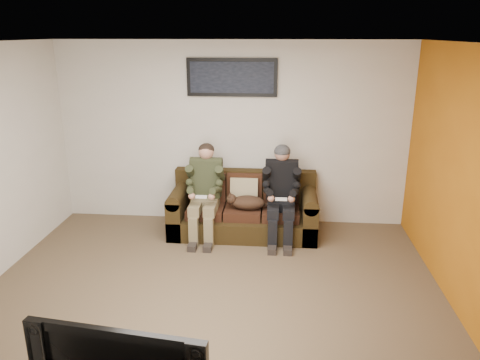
# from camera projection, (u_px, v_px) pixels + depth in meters

# --- Properties ---
(floor) EXTENTS (5.00, 5.00, 0.00)m
(floor) POSITION_uv_depth(u_px,v_px,m) (211.00, 299.00, 4.93)
(floor) COLOR brown
(floor) RESTS_ON ground
(ceiling) EXTENTS (5.00, 5.00, 0.00)m
(ceiling) POSITION_uv_depth(u_px,v_px,m) (205.00, 43.00, 4.15)
(ceiling) COLOR silver
(ceiling) RESTS_ON ground
(wall_back) EXTENTS (5.00, 0.00, 5.00)m
(wall_back) POSITION_uv_depth(u_px,v_px,m) (232.00, 134.00, 6.68)
(wall_back) COLOR beige
(wall_back) RESTS_ON ground
(wall_front) EXTENTS (5.00, 0.00, 5.00)m
(wall_front) POSITION_uv_depth(u_px,v_px,m) (142.00, 316.00, 2.40)
(wall_front) COLOR beige
(wall_front) RESTS_ON ground
(wall_right) EXTENTS (0.00, 4.50, 4.50)m
(wall_right) POSITION_uv_depth(u_px,v_px,m) (475.00, 190.00, 4.33)
(wall_right) COLOR beige
(wall_right) RESTS_ON ground
(accent_wall_right) EXTENTS (0.00, 4.50, 4.50)m
(accent_wall_right) POSITION_uv_depth(u_px,v_px,m) (474.00, 189.00, 4.33)
(accent_wall_right) COLOR #B06111
(accent_wall_right) RESTS_ON ground
(sofa) EXTENTS (2.00, 0.87, 0.82)m
(sofa) POSITION_uv_depth(u_px,v_px,m) (244.00, 210.00, 6.55)
(sofa) COLOR black
(sofa) RESTS_ON ground
(throw_pillow) EXTENTS (0.38, 0.18, 0.38)m
(throw_pillow) POSITION_uv_depth(u_px,v_px,m) (244.00, 191.00, 6.50)
(throw_pillow) COLOR tan
(throw_pillow) RESTS_ON sofa
(throw_blanket) EXTENTS (0.41, 0.20, 0.07)m
(throw_blanket) POSITION_uv_depth(u_px,v_px,m) (203.00, 169.00, 6.69)
(throw_blanket) COLOR gray
(throw_blanket) RESTS_ON sofa
(person_left) EXTENTS (0.51, 0.87, 1.26)m
(person_left) POSITION_uv_depth(u_px,v_px,m) (205.00, 187.00, 6.32)
(person_left) COLOR #7A6C4C
(person_left) RESTS_ON sofa
(person_right) EXTENTS (0.51, 0.86, 1.26)m
(person_right) POSITION_uv_depth(u_px,v_px,m) (281.00, 189.00, 6.23)
(person_right) COLOR black
(person_right) RESTS_ON sofa
(cat) EXTENTS (0.66, 0.26, 0.24)m
(cat) POSITION_uv_depth(u_px,v_px,m) (246.00, 202.00, 6.31)
(cat) COLOR #422919
(cat) RESTS_ON sofa
(framed_poster) EXTENTS (1.25, 0.05, 0.52)m
(framed_poster) POSITION_uv_depth(u_px,v_px,m) (232.00, 77.00, 6.40)
(framed_poster) COLOR black
(framed_poster) RESTS_ON wall_back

